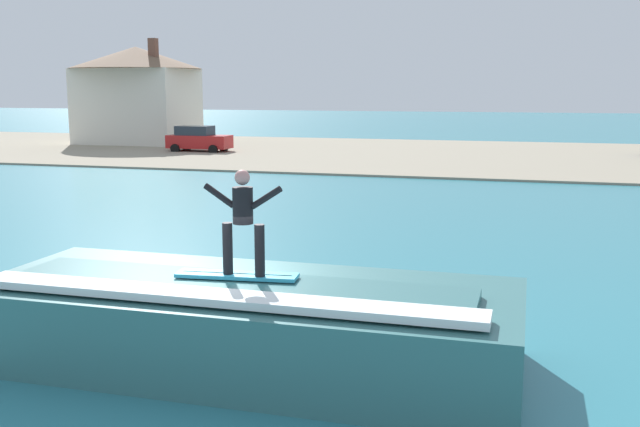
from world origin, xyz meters
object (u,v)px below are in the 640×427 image
(surfboard, at_px, (237,275))
(surfer, at_px, (243,217))
(car_near_shore, at_px, (198,139))
(house_with_chimney, at_px, (137,89))
(wave_crest, at_px, (246,322))

(surfboard, height_order, surfer, surfer)
(car_near_shore, xyz_separation_m, house_with_chimney, (-7.95, 5.82, 3.43))
(surfer, height_order, house_with_chimney, house_with_chimney)
(surfboard, height_order, car_near_shore, car_near_shore)
(wave_crest, distance_m, surfer, 1.79)
(wave_crest, relative_size, car_near_shore, 1.99)
(wave_crest, distance_m, house_with_chimney, 49.40)
(surfer, height_order, car_near_shore, surfer)
(house_with_chimney, bearing_deg, surfer, -58.42)
(wave_crest, relative_size, house_with_chimney, 0.84)
(surfer, relative_size, car_near_shore, 0.38)
(wave_crest, relative_size, surfboard, 4.39)
(surfer, bearing_deg, house_with_chimney, 121.58)
(surfboard, bearing_deg, wave_crest, 55.36)
(surfboard, bearing_deg, house_with_chimney, 121.47)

